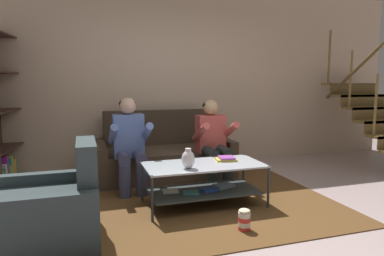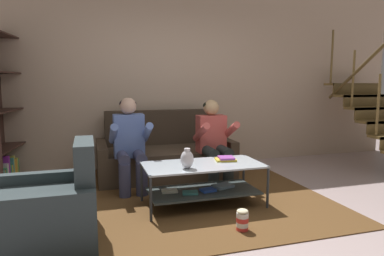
# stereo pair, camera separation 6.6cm
# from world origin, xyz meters

# --- Properties ---
(ground) EXTENTS (16.80, 16.80, 0.00)m
(ground) POSITION_xyz_m (0.00, 0.00, 0.00)
(ground) COLOR #AF9997
(back_partition) EXTENTS (8.40, 0.12, 2.90)m
(back_partition) POSITION_xyz_m (0.00, 2.46, 1.45)
(back_partition) COLOR #C7AC91
(back_partition) RESTS_ON ground
(couch) EXTENTS (1.91, 0.98, 0.93)m
(couch) POSITION_xyz_m (-0.23, 1.86, 0.29)
(couch) COLOR #423427
(couch) RESTS_ON ground
(person_seated_left) EXTENTS (0.50, 0.58, 1.16)m
(person_seated_left) POSITION_xyz_m (-0.79, 1.28, 0.63)
(person_seated_left) COLOR #3A3C59
(person_seated_left) RESTS_ON ground
(person_seated_right) EXTENTS (0.50, 0.58, 1.12)m
(person_seated_right) POSITION_xyz_m (0.33, 1.27, 0.61)
(person_seated_right) COLOR #252B29
(person_seated_right) RESTS_ON ground
(coffee_table) EXTENTS (1.30, 0.63, 0.47)m
(coffee_table) POSITION_xyz_m (-0.08, 0.49, 0.31)
(coffee_table) COLOR #AFBAC4
(coffee_table) RESTS_ON ground
(area_rug) EXTENTS (3.09, 3.30, 0.01)m
(area_rug) POSITION_xyz_m (-0.16, 1.04, 0.01)
(area_rug) COLOR brown
(area_rug) RESTS_ON ground
(vase) EXTENTS (0.14, 0.14, 0.21)m
(vase) POSITION_xyz_m (-0.31, 0.35, 0.57)
(vase) COLOR silver
(vase) RESTS_ON coffee_table
(book_stack) EXTENTS (0.26, 0.21, 0.04)m
(book_stack) POSITION_xyz_m (0.22, 0.57, 0.49)
(book_stack) COLOR gold
(book_stack) RESTS_ON coffee_table
(armchair) EXTENTS (0.85, 0.82, 0.86)m
(armchair) POSITION_xyz_m (-1.62, 0.04, 0.28)
(armchair) COLOR #303C3E
(armchair) RESTS_ON ground
(popcorn_tub) EXTENTS (0.11, 0.11, 0.21)m
(popcorn_tub) POSITION_xyz_m (0.05, -0.25, 0.10)
(popcorn_tub) COLOR red
(popcorn_tub) RESTS_ON ground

